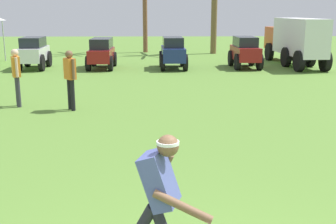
{
  "coord_description": "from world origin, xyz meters",
  "views": [
    {
      "loc": [
        -0.24,
        -2.98,
        2.55
      ],
      "look_at": [
        -0.1,
        3.85,
        0.9
      ],
      "focal_mm": 45.0,
      "sensor_mm": 36.0,
      "label": 1
    }
  ],
  "objects_px": {
    "teammate_midfield": "(16,72)",
    "parked_car_slot_a": "(34,52)",
    "frisbee_thrower": "(159,196)",
    "parked_car_slot_c": "(173,52)",
    "box_truck": "(295,39)",
    "parked_car_slot_d": "(245,51)",
    "parked_car_slot_b": "(102,52)",
    "teammate_near_sideline": "(70,75)"
  },
  "relations": [
    {
      "from": "teammate_near_sideline",
      "to": "parked_car_slot_a",
      "type": "xyz_separation_m",
      "value": [
        -3.3,
        8.12,
        -0.2
      ]
    },
    {
      "from": "frisbee_thrower",
      "to": "parked_car_slot_a",
      "type": "xyz_separation_m",
      "value": [
        -5.6,
        15.19,
        -0.06
      ]
    },
    {
      "from": "teammate_near_sideline",
      "to": "parked_car_slot_c",
      "type": "height_order",
      "value": "teammate_near_sideline"
    },
    {
      "from": "parked_car_slot_b",
      "to": "box_truck",
      "type": "bearing_deg",
      "value": 6.33
    },
    {
      "from": "teammate_midfield",
      "to": "parked_car_slot_b",
      "type": "relative_size",
      "value": 0.65
    },
    {
      "from": "parked_car_slot_a",
      "to": "parked_car_slot_d",
      "type": "distance_m",
      "value": 9.5
    },
    {
      "from": "frisbee_thrower",
      "to": "parked_car_slot_a",
      "type": "height_order",
      "value": "frisbee_thrower"
    },
    {
      "from": "parked_car_slot_b",
      "to": "box_truck",
      "type": "distance_m",
      "value": 9.09
    },
    {
      "from": "parked_car_slot_a",
      "to": "parked_car_slot_c",
      "type": "height_order",
      "value": "same"
    },
    {
      "from": "parked_car_slot_b",
      "to": "box_truck",
      "type": "relative_size",
      "value": 0.4
    },
    {
      "from": "parked_car_slot_b",
      "to": "frisbee_thrower",
      "type": "bearing_deg",
      "value": -80.4
    },
    {
      "from": "teammate_near_sideline",
      "to": "parked_car_slot_a",
      "type": "height_order",
      "value": "teammate_near_sideline"
    },
    {
      "from": "frisbee_thrower",
      "to": "parked_car_slot_b",
      "type": "height_order",
      "value": "frisbee_thrower"
    },
    {
      "from": "parked_car_slot_c",
      "to": "box_truck",
      "type": "height_order",
      "value": "box_truck"
    },
    {
      "from": "teammate_midfield",
      "to": "box_truck",
      "type": "bearing_deg",
      "value": 40.42
    },
    {
      "from": "teammate_midfield",
      "to": "parked_car_slot_a",
      "type": "distance_m",
      "value": 7.87
    },
    {
      "from": "parked_car_slot_b",
      "to": "parked_car_slot_d",
      "type": "distance_m",
      "value": 6.48
    },
    {
      "from": "teammate_near_sideline",
      "to": "parked_car_slot_b",
      "type": "relative_size",
      "value": 0.65
    },
    {
      "from": "teammate_near_sideline",
      "to": "parked_car_slot_d",
      "type": "bearing_deg",
      "value": 53.16
    },
    {
      "from": "teammate_midfield",
      "to": "parked_car_slot_a",
      "type": "relative_size",
      "value": 0.65
    },
    {
      "from": "parked_car_slot_a",
      "to": "box_truck",
      "type": "xyz_separation_m",
      "value": [
        12.03,
        1.08,
        0.49
      ]
    },
    {
      "from": "parked_car_slot_a",
      "to": "box_truck",
      "type": "height_order",
      "value": "box_truck"
    },
    {
      "from": "parked_car_slot_d",
      "to": "frisbee_thrower",
      "type": "bearing_deg",
      "value": -104.26
    },
    {
      "from": "teammate_midfield",
      "to": "parked_car_slot_a",
      "type": "height_order",
      "value": "teammate_midfield"
    },
    {
      "from": "teammate_midfield",
      "to": "parked_car_slot_d",
      "type": "height_order",
      "value": "teammate_midfield"
    },
    {
      "from": "teammate_midfield",
      "to": "frisbee_thrower",
      "type": "bearing_deg",
      "value": -63.02
    },
    {
      "from": "parked_car_slot_a",
      "to": "box_truck",
      "type": "bearing_deg",
      "value": 5.12
    },
    {
      "from": "teammate_midfield",
      "to": "parked_car_slot_d",
      "type": "xyz_separation_m",
      "value": [
        7.73,
        7.81,
        -0.2
      ]
    },
    {
      "from": "frisbee_thrower",
      "to": "teammate_near_sideline",
      "type": "relative_size",
      "value": 0.92
    },
    {
      "from": "frisbee_thrower",
      "to": "parked_car_slot_a",
      "type": "bearing_deg",
      "value": 110.23
    },
    {
      "from": "parked_car_slot_c",
      "to": "teammate_midfield",
      "type": "bearing_deg",
      "value": -120.28
    },
    {
      "from": "parked_car_slot_b",
      "to": "parked_car_slot_c",
      "type": "distance_m",
      "value": 3.2
    },
    {
      "from": "parked_car_slot_d",
      "to": "box_truck",
      "type": "distance_m",
      "value": 2.74
    },
    {
      "from": "frisbee_thrower",
      "to": "box_truck",
      "type": "distance_m",
      "value": 17.5
    },
    {
      "from": "teammate_near_sideline",
      "to": "box_truck",
      "type": "bearing_deg",
      "value": 46.5
    },
    {
      "from": "teammate_midfield",
      "to": "parked_car_slot_d",
      "type": "bearing_deg",
      "value": 45.31
    },
    {
      "from": "frisbee_thrower",
      "to": "parked_car_slot_d",
      "type": "height_order",
      "value": "frisbee_thrower"
    },
    {
      "from": "teammate_midfield",
      "to": "box_truck",
      "type": "xyz_separation_m",
      "value": [
        10.26,
        8.74,
        0.29
      ]
    },
    {
      "from": "parked_car_slot_b",
      "to": "box_truck",
      "type": "xyz_separation_m",
      "value": [
        9.02,
        1.0,
        0.51
      ]
    },
    {
      "from": "parked_car_slot_c",
      "to": "box_truck",
      "type": "xyz_separation_m",
      "value": [
        5.81,
        1.12,
        0.49
      ]
    },
    {
      "from": "frisbee_thrower",
      "to": "parked_car_slot_c",
      "type": "bearing_deg",
      "value": 87.66
    },
    {
      "from": "frisbee_thrower",
      "to": "parked_car_slot_d",
      "type": "relative_size",
      "value": 0.6
    }
  ]
}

